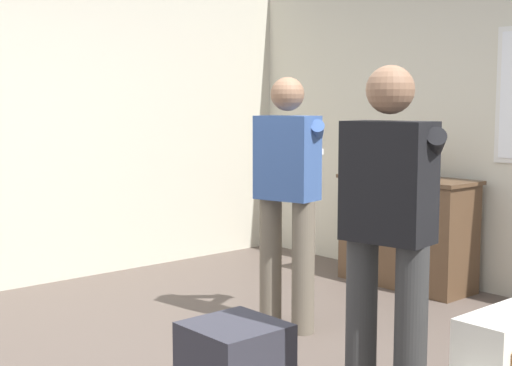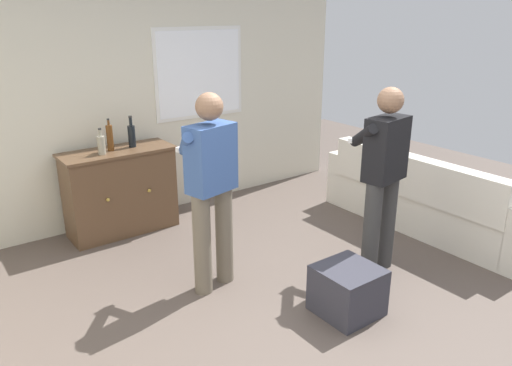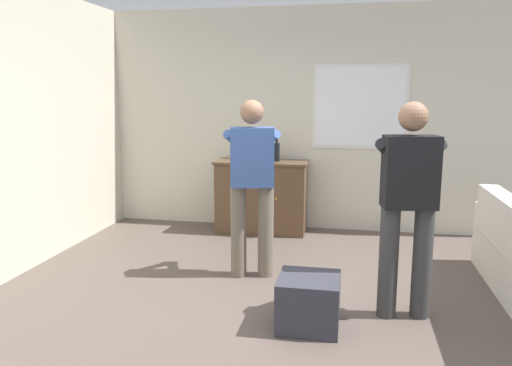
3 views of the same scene
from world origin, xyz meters
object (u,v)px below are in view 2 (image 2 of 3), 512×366
object	(u,v)px
sideboard_cabinet	(121,191)
ottoman	(347,290)
couch	(421,200)
bottle_spirits_clear	(132,135)
bottle_wine_green	(110,137)
person_standing_right	(383,173)
person_standing_left	(211,184)
bottle_liquor_amber	(101,145)

from	to	relation	value
sideboard_cabinet	ottoman	bearing A→B (deg)	-71.93
couch	bottle_spirits_clear	world-z (taller)	bottle_spirits_clear
bottle_wine_green	person_standing_right	bearing A→B (deg)	-54.25
couch	person_standing_left	distance (m)	2.51
person_standing_left	person_standing_right	world-z (taller)	same
couch	person_standing_left	world-z (taller)	person_standing_left
bottle_spirits_clear	couch	bearing A→B (deg)	-38.28
sideboard_cabinet	ottoman	world-z (taller)	sideboard_cabinet
ottoman	person_standing_left	xyz separation A→B (m)	(-0.63, 0.98, 0.74)
bottle_wine_green	bottle_spirits_clear	bearing A→B (deg)	1.42
bottle_spirits_clear	person_standing_right	bearing A→B (deg)	-58.58
bottle_wine_green	bottle_liquor_amber	world-z (taller)	bottle_wine_green
ottoman	bottle_spirits_clear	bearing A→B (deg)	104.04
bottle_wine_green	person_standing_right	size ratio (longest dim) A/B	0.20
bottle_liquor_amber	sideboard_cabinet	bearing A→B (deg)	19.03
sideboard_cabinet	bottle_wine_green	bearing A→B (deg)	160.19
bottle_liquor_amber	couch	bearing A→B (deg)	-33.31
person_standing_left	person_standing_right	size ratio (longest dim) A/B	1.00
couch	sideboard_cabinet	world-z (taller)	sideboard_cabinet
ottoman	person_standing_left	size ratio (longest dim) A/B	0.27
sideboard_cabinet	person_standing_left	xyz separation A→B (m)	(0.19, -1.54, 0.48)
sideboard_cabinet	person_standing_left	bearing A→B (deg)	-82.97
sideboard_cabinet	bottle_spirits_clear	distance (m)	0.61
bottle_wine_green	person_standing_left	bearing A→B (deg)	-81.21
sideboard_cabinet	bottle_spirits_clear	bearing A→B (deg)	7.47
bottle_spirits_clear	ottoman	bearing A→B (deg)	-75.96
bottle_wine_green	person_standing_left	world-z (taller)	person_standing_left
sideboard_cabinet	person_standing_left	size ratio (longest dim) A/B	0.69
person_standing_left	person_standing_right	distance (m)	1.49
bottle_liquor_amber	person_standing_right	size ratio (longest dim) A/B	0.16
bottle_liquor_amber	bottle_spirits_clear	size ratio (longest dim) A/B	0.81
bottle_wine_green	ottoman	distance (m)	2.81
person_standing_right	sideboard_cabinet	bearing A→B (deg)	125.09
person_standing_right	bottle_spirits_clear	bearing A→B (deg)	121.42
ottoman	person_standing_left	world-z (taller)	person_standing_left
bottle_spirits_clear	ottoman	xyz separation A→B (m)	(0.64, -2.54, -0.84)
bottle_liquor_amber	person_standing_right	world-z (taller)	person_standing_right
couch	sideboard_cabinet	size ratio (longest dim) A/B	2.08
bottle_liquor_amber	person_standing_left	distance (m)	1.53
person_standing_left	bottle_liquor_amber	bearing A→B (deg)	103.75
bottle_spirits_clear	ottoman	world-z (taller)	bottle_spirits_clear
bottle_spirits_clear	person_standing_left	xyz separation A→B (m)	(0.00, -1.57, -0.09)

